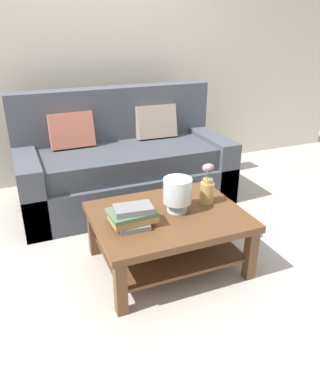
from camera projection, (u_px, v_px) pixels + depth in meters
name	position (u px, v px, depth m)	size (l,w,h in m)	color
ground_plane	(157.00, 240.00, 3.06)	(10.00, 10.00, 0.00)	#B7B2A8
back_wall	(98.00, 51.00, 3.87)	(6.40, 0.12, 2.70)	beige
couch	(124.00, 165.00, 3.61)	(1.97, 0.90, 1.06)	#474C56
coffee_table	(168.00, 228.00, 2.62)	(1.03, 0.81, 0.42)	brown
book_stack_main	(132.00, 216.00, 2.40)	(0.31, 0.24, 0.14)	slate
glass_hurricane_vase	(177.00, 192.00, 2.56)	(0.20, 0.20, 0.24)	silver
flower_pitcher	(207.00, 188.00, 2.68)	(0.10, 0.10, 0.31)	tan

